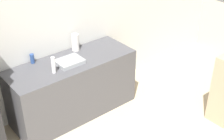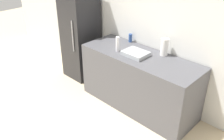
# 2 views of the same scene
# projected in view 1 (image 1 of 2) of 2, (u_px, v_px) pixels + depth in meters

# --- Properties ---
(wall_back) EXTENTS (8.00, 0.06, 2.60)m
(wall_back) POSITION_uv_depth(u_px,v_px,m) (32.00, 36.00, 4.46)
(wall_back) COLOR silver
(wall_back) RESTS_ON ground_plane
(counter) EXTENTS (1.95, 0.72, 0.93)m
(counter) POSITION_uv_depth(u_px,v_px,m) (73.00, 87.00, 4.82)
(counter) COLOR #4C4C51
(counter) RESTS_ON ground_plane
(sink_basin) EXTENTS (0.37, 0.30, 0.06)m
(sink_basin) POSITION_uv_depth(u_px,v_px,m) (70.00, 62.00, 4.50)
(sink_basin) COLOR #9EA3A8
(sink_basin) RESTS_ON counter
(bottle_tall) EXTENTS (0.06, 0.06, 0.24)m
(bottle_tall) POSITION_uv_depth(u_px,v_px,m) (53.00, 65.00, 4.24)
(bottle_tall) COLOR silver
(bottle_tall) RESTS_ON counter
(bottle_short) EXTENTS (0.06, 0.06, 0.14)m
(bottle_short) POSITION_uv_depth(u_px,v_px,m) (32.00, 59.00, 4.49)
(bottle_short) COLOR #2D4C8C
(bottle_short) RESTS_ON counter
(paper_towel_roll) EXTENTS (0.11, 0.11, 0.27)m
(paper_towel_roll) POSITION_uv_depth(u_px,v_px,m) (75.00, 42.00, 4.82)
(paper_towel_roll) COLOR white
(paper_towel_roll) RESTS_ON counter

